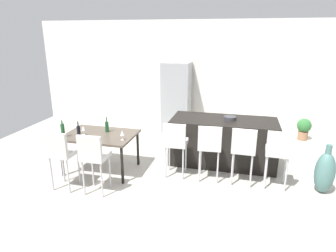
{
  "coord_description": "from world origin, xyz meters",
  "views": [
    {
      "loc": [
        0.79,
        -4.94,
        2.55
      ],
      "look_at": [
        -0.51,
        0.26,
        0.85
      ],
      "focal_mm": 31.26,
      "sensor_mm": 36.0,
      "label": 1
    }
  ],
  "objects": [
    {
      "name": "fruit_bowl",
      "position": [
        0.63,
        0.73,
        0.96
      ],
      "size": [
        0.25,
        0.25,
        0.07
      ],
      "primitive_type": "cylinder",
      "color": "#333338",
      "rests_on": "kitchen_island"
    },
    {
      "name": "floor_vase",
      "position": [
        2.24,
        -0.09,
        0.37
      ],
      "size": [
        0.32,
        0.32,
        0.86
      ],
      "color": "#47706B",
      "rests_on": "ground_plane"
    },
    {
      "name": "bar_chair_left",
      "position": [
        -0.27,
        -0.12,
        0.7
      ],
      "size": [
        0.41,
        0.41,
        1.05
      ],
      "color": "beige",
      "rests_on": "ground_plane"
    },
    {
      "name": "bar_chair_middle",
      "position": [
        0.34,
        -0.12,
        0.7
      ],
      "size": [
        0.43,
        0.43,
        1.05
      ],
      "color": "beige",
      "rests_on": "ground_plane"
    },
    {
      "name": "dining_chair_near",
      "position": [
        -2.01,
        -1.04,
        0.7
      ],
      "size": [
        0.41,
        0.41,
        1.05
      ],
      "color": "beige",
      "rests_on": "ground_plane"
    },
    {
      "name": "wine_bottle_inner",
      "position": [
        -1.64,
        -0.05,
        0.85
      ],
      "size": [
        0.07,
        0.07,
        0.3
      ],
      "color": "#194723",
      "rests_on": "dining_table"
    },
    {
      "name": "dining_chair_far",
      "position": [
        -1.42,
        -1.04,
        0.7
      ],
      "size": [
        0.41,
        0.41,
        1.05
      ],
      "color": "beige",
      "rests_on": "ground_plane"
    },
    {
      "name": "bar_chair_right",
      "position": [
        0.92,
        -0.12,
        0.7
      ],
      "size": [
        0.41,
        0.41,
        1.05
      ],
      "color": "beige",
      "rests_on": "ground_plane"
    },
    {
      "name": "wine_bottle_left",
      "position": [
        -1.93,
        -0.58,
        0.88
      ],
      "size": [
        0.06,
        0.06,
        0.34
      ],
      "color": "black",
      "rests_on": "dining_table"
    },
    {
      "name": "ground_plane",
      "position": [
        0.0,
        0.0,
        0.0
      ],
      "size": [
        10.0,
        10.0,
        0.0
      ],
      "primitive_type": "plane",
      "color": "#ADA89E"
    },
    {
      "name": "potted_plant",
      "position": [
        2.39,
        2.58,
        0.31
      ],
      "size": [
        0.34,
        0.34,
        0.54
      ],
      "color": "#996B4C",
      "rests_on": "ground_plane"
    },
    {
      "name": "dining_table",
      "position": [
        -1.71,
        -0.21,
        0.67
      ],
      "size": [
        1.31,
        0.93,
        0.74
      ],
      "color": "#4C4238",
      "rests_on": "ground_plane"
    },
    {
      "name": "wine_bottle_end",
      "position": [
        -2.28,
        -0.52,
        0.87
      ],
      "size": [
        0.07,
        0.07,
        0.32
      ],
      "color": "#194723",
      "rests_on": "dining_table"
    },
    {
      "name": "kitchen_island",
      "position": [
        0.53,
        0.72,
        0.46
      ],
      "size": [
        2.08,
        0.92,
        0.92
      ],
      "primitive_type": "cube",
      "color": "black",
      "rests_on": "ground_plane"
    },
    {
      "name": "wine_glass_right",
      "position": [
        -1.18,
        -0.4,
        0.86
      ],
      "size": [
        0.07,
        0.07,
        0.17
      ],
      "color": "silver",
      "rests_on": "dining_table"
    },
    {
      "name": "bar_chair_far",
      "position": [
        1.48,
        -0.12,
        0.7
      ],
      "size": [
        0.42,
        0.42,
        1.05
      ],
      "color": "beige",
      "rests_on": "ground_plane"
    },
    {
      "name": "back_wall",
      "position": [
        0.0,
        3.03,
        1.45
      ],
      "size": [
        10.0,
        0.12,
        2.9
      ],
      "primitive_type": "cube",
      "color": "silver",
      "rests_on": "ground_plane"
    },
    {
      "name": "wine_glass_middle",
      "position": [
        -1.99,
        -0.32,
        0.86
      ],
      "size": [
        0.07,
        0.07,
        0.17
      ],
      "color": "silver",
      "rests_on": "dining_table"
    },
    {
      "name": "refrigerator",
      "position": [
        -0.85,
        2.59,
        0.92
      ],
      "size": [
        0.72,
        0.68,
        1.84
      ],
      "primitive_type": "cube",
      "color": "#939699",
      "rests_on": "ground_plane"
    }
  ]
}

